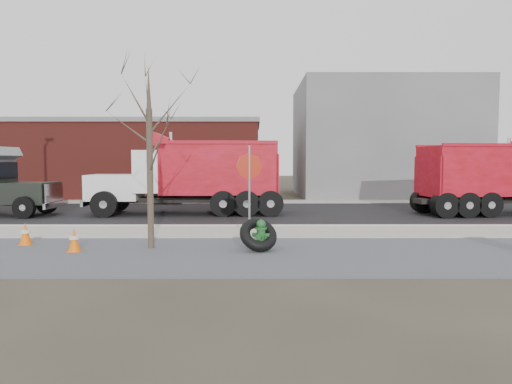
{
  "coord_description": "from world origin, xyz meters",
  "views": [
    {
      "loc": [
        -0.2,
        -15.61,
        2.55
      ],
      "look_at": [
        -0.17,
        0.85,
        1.4
      ],
      "focal_mm": 32.0,
      "sensor_mm": 36.0,
      "label": 1
    }
  ],
  "objects_px": {
    "dump_truck_red_a": "(503,175)",
    "dump_truck_red_b": "(194,174)",
    "fire_hydrant": "(261,237)",
    "stop_sign": "(249,177)",
    "truck_tire": "(258,235)"
  },
  "relations": [
    {
      "from": "fire_hydrant",
      "to": "stop_sign",
      "type": "bearing_deg",
      "value": 121.53
    },
    {
      "from": "fire_hydrant",
      "to": "dump_truck_red_a",
      "type": "bearing_deg",
      "value": 56.14
    },
    {
      "from": "fire_hydrant",
      "to": "truck_tire",
      "type": "bearing_deg",
      "value": -150.89
    },
    {
      "from": "dump_truck_red_a",
      "to": "dump_truck_red_b",
      "type": "relative_size",
      "value": 1.01
    },
    {
      "from": "stop_sign",
      "to": "dump_truck_red_b",
      "type": "relative_size",
      "value": 0.33
    },
    {
      "from": "fire_hydrant",
      "to": "truck_tire",
      "type": "height_order",
      "value": "truck_tire"
    },
    {
      "from": "truck_tire",
      "to": "dump_truck_red_a",
      "type": "distance_m",
      "value": 14.45
    },
    {
      "from": "stop_sign",
      "to": "dump_truck_red_b",
      "type": "bearing_deg",
      "value": 124.89
    },
    {
      "from": "fire_hydrant",
      "to": "dump_truck_red_a",
      "type": "xyz_separation_m",
      "value": [
        11.44,
        8.61,
        1.43
      ]
    },
    {
      "from": "fire_hydrant",
      "to": "dump_truck_red_b",
      "type": "xyz_separation_m",
      "value": [
        -3.03,
        8.77,
        1.51
      ]
    },
    {
      "from": "truck_tire",
      "to": "stop_sign",
      "type": "xyz_separation_m",
      "value": [
        -0.27,
        1.58,
        1.56
      ]
    },
    {
      "from": "dump_truck_red_a",
      "to": "dump_truck_red_b",
      "type": "xyz_separation_m",
      "value": [
        -14.48,
        0.16,
        0.08
      ]
    },
    {
      "from": "fire_hydrant",
      "to": "stop_sign",
      "type": "height_order",
      "value": "stop_sign"
    },
    {
      "from": "dump_truck_red_a",
      "to": "dump_truck_red_b",
      "type": "bearing_deg",
      "value": 172.91
    },
    {
      "from": "fire_hydrant",
      "to": "stop_sign",
      "type": "relative_size",
      "value": 0.3
    }
  ]
}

